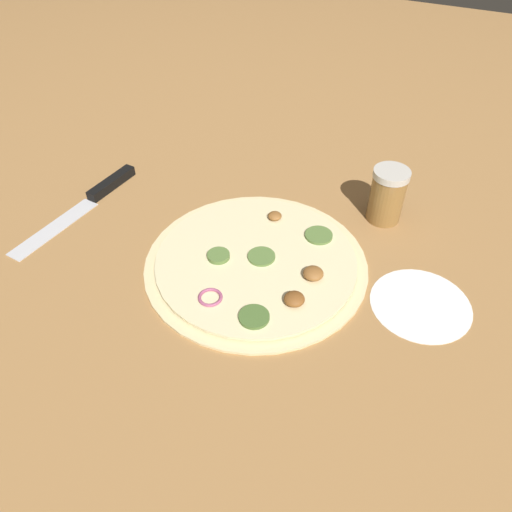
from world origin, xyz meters
TOP-DOWN VIEW (x-y plane):
  - ground_plane at (0.00, 0.00)m, footprint 3.00×3.00m
  - pizza at (0.00, -0.00)m, footprint 0.36×0.36m
  - knife at (-0.35, 0.04)m, footprint 0.06×0.29m
  - spice_jar at (0.15, 0.20)m, footprint 0.06×0.06m
  - flour_patch at (0.26, 0.03)m, footprint 0.15×0.15m

SIDE VIEW (x-z plane):
  - ground_plane at x=0.00m, z-range 0.00..0.00m
  - flour_patch at x=0.26m, z-range 0.00..0.00m
  - pizza at x=0.00m, z-range -0.01..0.02m
  - knife at x=-0.35m, z-range 0.00..0.02m
  - spice_jar at x=0.15m, z-range 0.00..0.10m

